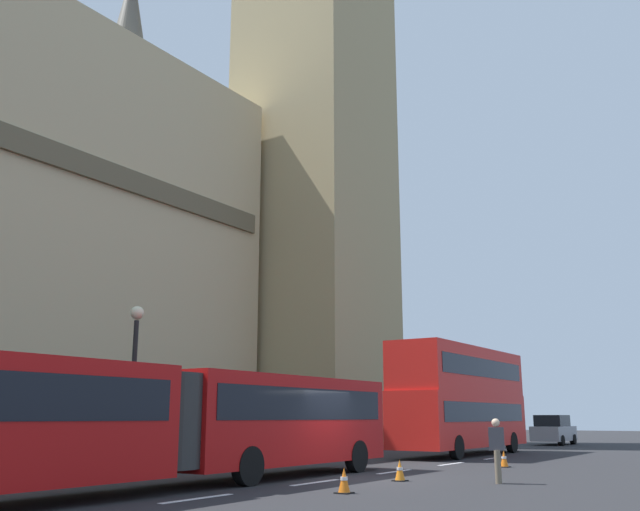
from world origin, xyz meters
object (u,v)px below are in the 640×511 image
Objects in this scene: traffic_cone_east at (504,459)px; street_lamp at (134,375)px; double_decker_bus at (461,396)px; pedestrian_near_cones at (497,448)px; sedan_lead at (554,430)px; traffic_cone_west at (344,481)px; articulated_bus at (156,416)px; traffic_cone_middle at (400,471)px.

traffic_cone_east is 13.14m from street_lamp.
double_decker_bus is 14.41m from pedestrian_near_cones.
sedan_lead reaches higher than traffic_cone_west.
traffic_cone_east is at bearing -43.02° from street_lamp.
sedan_lead is at bearing 12.55° from pedestrian_near_cones.
double_decker_bus is 15.12m from sedan_lead.
articulated_bus is 32.06× the size of traffic_cone_middle.
sedan_lead is 31.54m from street_lamp.
traffic_cone_east is (10.53, -0.17, 0.00)m from traffic_cone_west.
double_decker_bus is 2.07× the size of street_lamp.
street_lamp reaches higher than articulated_bus.
sedan_lead is 28.94m from traffic_cone_middle.
articulated_bus is 32.06× the size of traffic_cone_west.
traffic_cone_east is at bearing -18.61° from articulated_bus.
traffic_cone_middle is (-28.69, -3.68, -0.63)m from sedan_lead.
traffic_cone_east is 0.11× the size of street_lamp.
traffic_cone_west is at bearing -166.68° from double_decker_bus.
articulated_bus reaches higher than traffic_cone_middle.
traffic_cone_east is 6.47m from pedestrian_near_cones.
pedestrian_near_cones is at bearing -72.19° from traffic_cone_middle.
double_decker_bus is at bearing 32.29° from traffic_cone_east.
articulated_bus is 11.00× the size of pedestrian_near_cones.
double_decker_bus is at bearing 15.13° from traffic_cone_middle.
articulated_bus is 4.23× the size of sedan_lead.
pedestrian_near_cones is at bearing -43.73° from articulated_bus.
articulated_bus is at bearing 161.39° from traffic_cone_east.
pedestrian_near_cones is at bearing -162.22° from traffic_cone_east.
sedan_lead reaches higher than traffic_cone_middle.
pedestrian_near_cones is (4.40, -2.14, 0.63)m from traffic_cone_west.
articulated_bus is at bearing 179.97° from sedan_lead.
traffic_cone_west and traffic_cone_middle have the same top height.
street_lamp reaches higher than traffic_cone_middle.
sedan_lead is (15.01, -0.02, -1.80)m from double_decker_bus.
pedestrian_near_cones reaches higher than traffic_cone_east.
traffic_cone_east is at bearing -147.71° from double_decker_bus.
pedestrian_near_cones is at bearing -167.45° from sedan_lead.
articulated_bus is at bearing 117.27° from traffic_cone_west.
traffic_cone_middle is (-13.68, -3.70, -2.43)m from double_decker_bus.
sedan_lead is at bearing 11.03° from traffic_cone_east.
sedan_lead is at bearing 7.31° from traffic_cone_middle.
traffic_cone_middle is 1.00× the size of traffic_cone_east.
articulated_bus reaches higher than traffic_cone_west.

